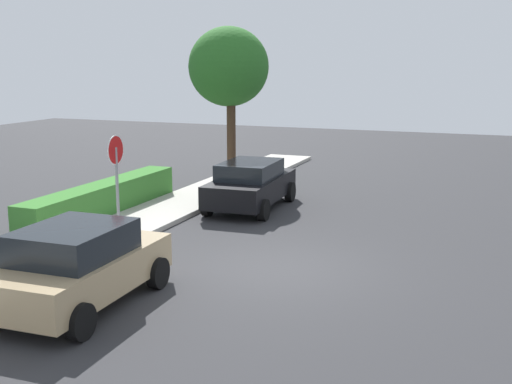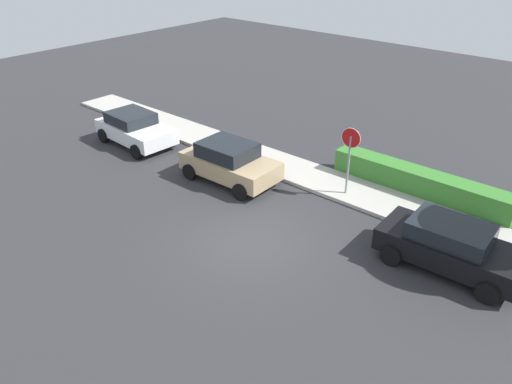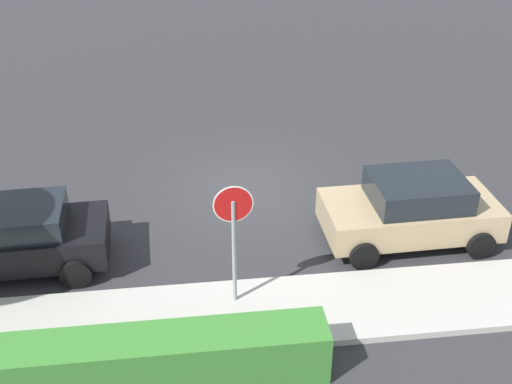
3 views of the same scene
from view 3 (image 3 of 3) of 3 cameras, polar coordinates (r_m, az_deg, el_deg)
ground_plane at (r=16.85m, az=-0.77°, el=0.24°), size 60.00×60.00×0.00m
sidewalk_curb at (r=12.73m, az=1.77°, el=-10.60°), size 32.00×2.02×0.14m
stop_sign at (r=11.90m, az=-2.00°, el=-3.09°), size 0.75×0.08×2.72m
parked_car_tan at (r=14.88m, az=13.64°, el=-1.47°), size 3.94×2.17×1.56m
parked_car_black at (r=14.49m, az=-21.04°, el=-3.79°), size 4.15×2.12×1.50m
front_yard_hedge at (r=11.33m, az=-11.45°, el=-14.61°), size 6.84×0.88×1.00m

